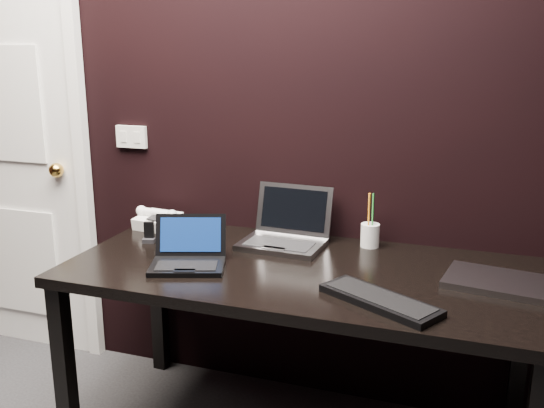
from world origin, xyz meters
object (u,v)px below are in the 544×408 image
(netbook, at_px, (188,257))
(silver_laptop, at_px, (285,234))
(desk, at_px, (300,287))
(closed_laptop, at_px, (496,282))
(pen_cup, at_px, (370,234))
(ext_keyboard, at_px, (380,300))
(door, at_px, (3,145))
(mobile_phone, at_px, (149,235))
(desk_phone, at_px, (158,220))

(netbook, distance_m, silver_laptop, 0.43)
(desk, bearing_deg, closed_laptop, 4.40)
(pen_cup, bearing_deg, desk, -122.15)
(desk, relative_size, ext_keyboard, 4.13)
(ext_keyboard, bearing_deg, desk, 144.80)
(door, height_order, mobile_phone, door)
(silver_laptop, relative_size, desk_phone, 1.56)
(door, distance_m, closed_laptop, 2.36)
(netbook, height_order, closed_laptop, netbook)
(mobile_phone, bearing_deg, desk_phone, 108.60)
(desk, relative_size, pen_cup, 7.71)
(silver_laptop, bearing_deg, door, 174.46)
(desk, xyz_separation_m, pen_cup, (0.20, 0.31, 0.13))
(netbook, relative_size, closed_laptop, 0.90)
(desk, distance_m, ext_keyboard, 0.41)
(silver_laptop, distance_m, closed_laptop, 0.82)
(door, height_order, pen_cup, door)
(desk_phone, distance_m, pen_cup, 0.93)
(desk, relative_size, silver_laptop, 5.03)
(desk, bearing_deg, silver_laptop, 119.97)
(door, relative_size, ext_keyboard, 5.20)
(ext_keyboard, distance_m, mobile_phone, 1.04)
(ext_keyboard, height_order, desk_phone, desk_phone)
(desk, bearing_deg, mobile_phone, 173.40)
(silver_laptop, relative_size, pen_cup, 1.53)
(ext_keyboard, height_order, pen_cup, pen_cup)
(door, relative_size, desk, 1.26)
(closed_laptop, distance_m, pen_cup, 0.55)
(ext_keyboard, bearing_deg, silver_laptop, 134.99)
(ext_keyboard, height_order, closed_laptop, ext_keyboard)
(desk, relative_size, closed_laptop, 4.70)
(ext_keyboard, distance_m, desk_phone, 1.17)
(desk, relative_size, desk_phone, 7.87)
(desk_phone, bearing_deg, pen_cup, 3.43)
(desk, relative_size, mobile_phone, 20.23)
(desk_phone, bearing_deg, door, 172.80)
(door, height_order, closed_laptop, door)
(desk, distance_m, pen_cup, 0.39)
(mobile_phone, bearing_deg, door, 163.10)
(door, bearing_deg, pen_cup, -1.87)
(mobile_phone, bearing_deg, desk, -6.60)
(door, xyz_separation_m, silver_laptop, (1.52, -0.15, -0.26))
(netbook, height_order, desk_phone, netbook)
(netbook, distance_m, mobile_phone, 0.34)
(closed_laptop, relative_size, mobile_phone, 4.30)
(ext_keyboard, bearing_deg, pen_cup, 103.33)
(desk_phone, height_order, pen_cup, pen_cup)
(netbook, relative_size, pen_cup, 1.48)
(silver_laptop, bearing_deg, desk_phone, 177.02)
(netbook, distance_m, closed_laptop, 1.08)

